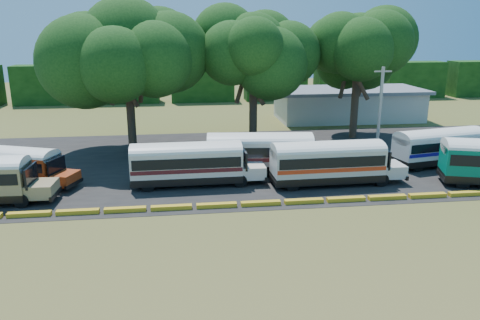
{
  "coord_description": "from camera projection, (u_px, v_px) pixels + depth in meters",
  "views": [
    {
      "loc": [
        -3.68,
        -28.23,
        11.68
      ],
      "look_at": [
        0.73,
        6.0,
        1.82
      ],
      "focal_mm": 35.0,
      "sensor_mm": 36.0,
      "label": 1
    }
  ],
  "objects": [
    {
      "name": "terminal_building",
      "position": [
        348.0,
        104.0,
        60.84
      ],
      "size": [
        19.0,
        9.0,
        4.0
      ],
      "color": "beige",
      "rests_on": "ground"
    },
    {
      "name": "bus_white_blue",
      "position": [
        441.0,
        145.0,
        40.48
      ],
      "size": [
        10.13,
        4.28,
        3.24
      ],
      "rotation": [
        0.0,
        0.0,
        0.19
      ],
      "color": "black",
      "rests_on": "ground"
    },
    {
      "name": "bus_white_red",
      "position": [
        330.0,
        160.0,
        35.45
      ],
      "size": [
        10.39,
        2.82,
        3.4
      ],
      "rotation": [
        0.0,
        0.0,
        0.02
      ],
      "color": "black",
      "rests_on": "ground"
    },
    {
      "name": "curb",
      "position": [
        239.0,
        204.0,
        31.49
      ],
      "size": [
        53.7,
        0.45,
        0.3
      ],
      "color": "yellow",
      "rests_on": "ground"
    },
    {
      "name": "bus_cream_west",
      "position": [
        190.0,
        161.0,
        35.29
      ],
      "size": [
        10.21,
        2.69,
        3.34
      ],
      "rotation": [
        0.0,
        0.0,
        0.01
      ],
      "color": "black",
      "rests_on": "ground"
    },
    {
      "name": "bus_red",
      "position": [
        13.0,
        163.0,
        35.41
      ],
      "size": [
        9.28,
        5.31,
        2.99
      ],
      "rotation": [
        0.0,
        0.0,
        -0.36
      ],
      "color": "black",
      "rests_on": "ground"
    },
    {
      "name": "treeline_backdrop",
      "position": [
        202.0,
        83.0,
        75.53
      ],
      "size": [
        130.0,
        4.0,
        6.0
      ],
      "color": "black",
      "rests_on": "ground"
    },
    {
      "name": "tree_center",
      "position": [
        254.0,
        48.0,
        45.2
      ],
      "size": [
        9.01,
        9.01,
        13.08
      ],
      "color": "#382B1C",
      "rests_on": "ground"
    },
    {
      "name": "bus_cream_east",
      "position": [
        262.0,
        151.0,
        38.08
      ],
      "size": [
        10.65,
        3.6,
        3.43
      ],
      "rotation": [
        0.0,
        0.0,
        -0.1
      ],
      "color": "black",
      "rests_on": "ground"
    },
    {
      "name": "utility_pole",
      "position": [
        380.0,
        111.0,
        42.88
      ],
      "size": [
        1.6,
        0.3,
        8.24
      ],
      "color": "gray",
      "rests_on": "ground"
    },
    {
      "name": "ground",
      "position": [
        241.0,
        212.0,
        30.58
      ],
      "size": [
        160.0,
        160.0,
        0.0
      ],
      "primitive_type": "plane",
      "color": "#42541C",
      "rests_on": "ground"
    },
    {
      "name": "tree_east",
      "position": [
        359.0,
        46.0,
        48.45
      ],
      "size": [
        8.99,
        8.99,
        13.11
      ],
      "color": "#382B1C",
      "rests_on": "ground"
    },
    {
      "name": "asphalt_strip",
      "position": [
        235.0,
        161.0,
        42.14
      ],
      "size": [
        64.0,
        24.0,
        0.02
      ],
      "primitive_type": "cube",
      "color": "black",
      "rests_on": "ground"
    },
    {
      "name": "tree_west",
      "position": [
        126.0,
        44.0,
        42.64
      ],
      "size": [
        11.38,
        11.38,
        14.42
      ],
      "color": "#382B1C",
      "rests_on": "ground"
    }
  ]
}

